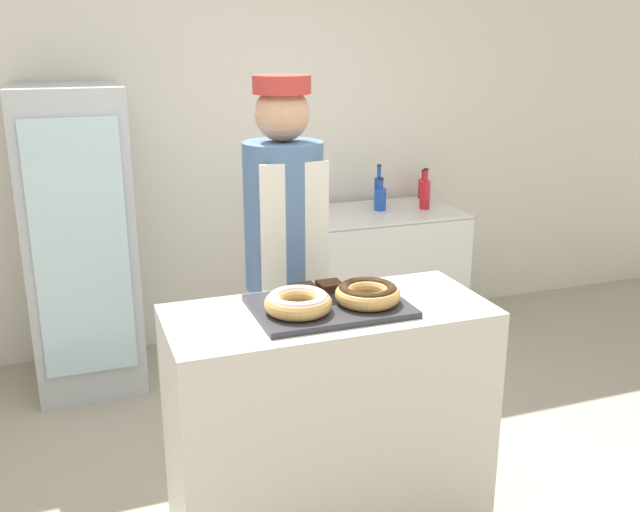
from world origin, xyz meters
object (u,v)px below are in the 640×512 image
bottle_blue (379,191)px  beverage_fridge (80,241)px  brownie_back_left (304,289)px  bottle_blue_b (380,198)px  serving_tray (329,306)px  bottle_red (425,193)px  baker_person (285,266)px  chest_freezer (377,275)px  donut_chocolate_glaze (368,293)px  donut_light_glaze (298,302)px  bottle_red_b (423,187)px  brownie_back_right (330,286)px

bottle_blue → beverage_fridge: bearing=-176.4°
brownie_back_left → bottle_blue_b: (1.06, 1.61, -0.05)m
serving_tray → bottle_red: 2.13m
serving_tray → baker_person: bearing=90.2°
bottle_red → chest_freezer: bearing=172.0°
donut_chocolate_glaze → bottle_red: 2.09m
donut_light_glaze → brownie_back_left: 0.20m
donut_chocolate_glaze → baker_person: bearing=102.9°
donut_light_glaze → bottle_red_b: (1.58, 2.03, -0.08)m
bottle_red → donut_light_glaze: bearing=-129.6°
serving_tray → bottle_blue: bearing=60.6°
serving_tray → bottle_red: bearing=52.4°
bottle_red_b → baker_person: bearing=-135.5°
donut_light_glaze → brownie_back_right: donut_light_glaze is taller
brownie_back_left → beverage_fridge: (-0.79, 1.59, -0.15)m
chest_freezer → beverage_fridge: bearing=-179.8°
chest_freezer → bottle_blue: (0.05, 0.11, 0.54)m
bottle_red → bottle_blue_b: bottle_red is taller
serving_tray → brownie_back_right: brownie_back_right is taller
bottle_red → bottle_red_b: bearing=63.8°
bottle_blue_b → beverage_fridge: bearing=-179.2°
brownie_back_left → bottle_blue_b: bearing=56.6°
brownie_back_left → bottle_red: 2.06m
brownie_back_right → brownie_back_left: bearing=180.0°
serving_tray → baker_person: 0.56m
beverage_fridge → brownie_back_right: bearing=-60.5°
donut_chocolate_glaze → bottle_red: size_ratio=0.93×
brownie_back_left → brownie_back_right: (0.11, 0.00, 0.00)m
bottle_red → bottle_blue_b: (-0.29, 0.06, -0.02)m
bottle_blue → bottle_blue_b: 0.10m
donut_chocolate_glaze → bottle_blue_b: 2.00m
brownie_back_right → donut_chocolate_glaze: bearing=-65.6°
bottle_red → baker_person: bearing=-139.1°
brownie_back_right → bottle_blue_b: bearing=59.4°
beverage_fridge → brownie_back_left: bearing=-63.5°
brownie_back_left → bottle_red_b: bottle_red_b is taller
serving_tray → beverage_fridge: beverage_fridge is taller
bottle_red_b → beverage_fridge: bearing=-173.6°
donut_light_glaze → chest_freezer: donut_light_glaze is taller
donut_light_glaze → chest_freezer: bearing=57.6°
chest_freezer → bottle_blue_b: bearing=42.6°
brownie_back_left → bottle_red: size_ratio=0.34×
serving_tray → baker_person: baker_person is taller
donut_light_glaze → donut_chocolate_glaze: same height
brownie_back_right → bottle_blue_b: size_ratio=0.43×
baker_person → donut_light_glaze: bearing=-102.5°
donut_chocolate_glaze → beverage_fridge: beverage_fridge is taller
brownie_back_left → baker_person: baker_person is taller
donut_chocolate_glaze → bottle_blue: size_ratio=0.88×
donut_chocolate_glaze → baker_person: size_ratio=0.14×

